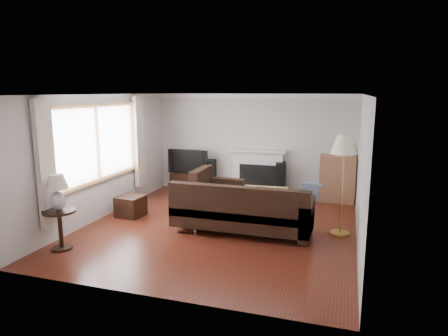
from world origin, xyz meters
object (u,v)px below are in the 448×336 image
(floor_lamp, at_px, (342,185))
(side_table, at_px, (60,230))
(tv_stand, at_px, (190,182))
(bookshelf, at_px, (337,179))
(coffee_table, at_px, (261,198))
(sectional_sofa, at_px, (242,209))

(floor_lamp, xyz_separation_m, side_table, (-4.36, -2.10, -0.58))
(tv_stand, distance_m, side_table, 4.32)
(tv_stand, distance_m, floor_lamp, 4.46)
(bookshelf, height_order, coffee_table, bookshelf)
(coffee_table, bearing_deg, bookshelf, 29.61)
(tv_stand, relative_size, bookshelf, 0.87)
(coffee_table, distance_m, floor_lamp, 2.19)
(tv_stand, height_order, bookshelf, bookshelf)
(bookshelf, relative_size, coffee_table, 0.96)
(bookshelf, height_order, floor_lamp, floor_lamp)
(floor_lamp, bearing_deg, coffee_table, 145.88)
(bookshelf, bearing_deg, floor_lamp, -86.48)
(coffee_table, xyz_separation_m, side_table, (-2.63, -3.27, 0.11))
(sectional_sofa, relative_size, side_table, 4.11)
(floor_lamp, distance_m, side_table, 4.87)
(tv_stand, distance_m, sectional_sofa, 3.35)
(floor_lamp, relative_size, side_table, 2.73)
(side_table, bearing_deg, bookshelf, 45.67)
(sectional_sofa, bearing_deg, tv_stand, 128.98)
(sectional_sofa, distance_m, floor_lamp, 1.83)
(coffee_table, height_order, floor_lamp, floor_lamp)
(bookshelf, bearing_deg, side_table, -134.33)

